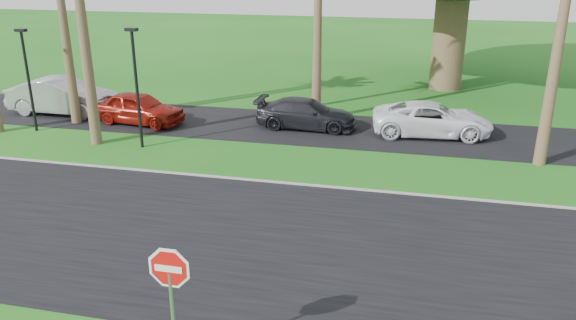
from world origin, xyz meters
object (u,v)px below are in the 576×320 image
at_px(stop_sign_near, 170,284).
at_px(car_minivan, 432,119).
at_px(car_dark, 306,114).
at_px(car_silver, 63,97).
at_px(car_red, 139,108).

height_order(stop_sign_near, car_minivan, stop_sign_near).
bearing_deg(car_minivan, car_dark, 86.78).
bearing_deg(car_silver, car_red, -99.11).
distance_m(car_red, car_dark, 7.53).
xyz_separation_m(car_silver, car_red, (4.26, -0.68, -0.14)).
bearing_deg(car_dark, stop_sign_near, -176.77).
bearing_deg(car_silver, car_minivan, -88.38).
bearing_deg(stop_sign_near, car_minivan, 73.40).
distance_m(car_red, car_minivan, 12.85).
bearing_deg(car_silver, car_dark, -88.48).
bearing_deg(car_minivan, stop_sign_near, 158.23).
relative_size(car_silver, car_minivan, 1.04).
relative_size(stop_sign_near, car_red, 0.63).
xyz_separation_m(stop_sign_near, car_red, (-8.12, 14.49, -1.06)).
bearing_deg(car_silver, stop_sign_near, -140.87).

